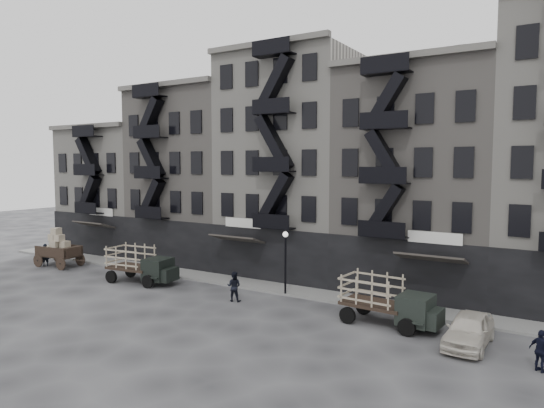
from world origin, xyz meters
The scene contains 15 objects.
ground centered at (0.00, 0.00, 0.00)m, with size 140.00×140.00×0.00m, color #38383A.
sidewalk centered at (0.00, 3.75, 0.07)m, with size 55.00×2.50×0.15m, color slate.
building_west centered at (-20.00, 9.83, 6.00)m, with size 10.00×11.35×13.20m.
building_midwest centered at (-10.00, 9.83, 7.50)m, with size 10.00×11.35×16.20m.
building_center centered at (0.00, 9.82, 8.50)m, with size 10.00×11.35×18.20m.
building_mideast centered at (10.00, 9.83, 7.50)m, with size 10.00×11.35×16.20m.
lamp_post centered at (3.00, 2.60, 2.78)m, with size 0.36×0.36×4.28m.
horse centered at (-21.47, 1.74, 0.83)m, with size 0.90×1.97×1.66m, color beige.
wagon centered at (-18.11, 0.45, 1.87)m, with size 4.02×2.37×3.27m.
stake_truck_west centered at (-7.80, 0.06, 1.55)m, with size 5.58×2.72×2.71m.
stake_truck_east centered at (10.65, 0.37, 1.52)m, with size 5.46×2.55×2.67m.
car_east centered at (14.94, -0.44, 0.78)m, with size 1.85×4.59×1.56m, color beige.
pedestrian_west centered at (-19.21, -0.02, 0.95)m, with size 0.69×0.45×1.90m, color black.
pedestrian_mid centered at (0.88, -0.25, 0.96)m, with size 0.93×0.73×1.92m, color black.
policeman centered at (18.04, -1.98, 0.90)m, with size 1.05×0.44×1.79m, color black.
Camera 1 is at (18.77, -24.67, 8.73)m, focal length 32.00 mm.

